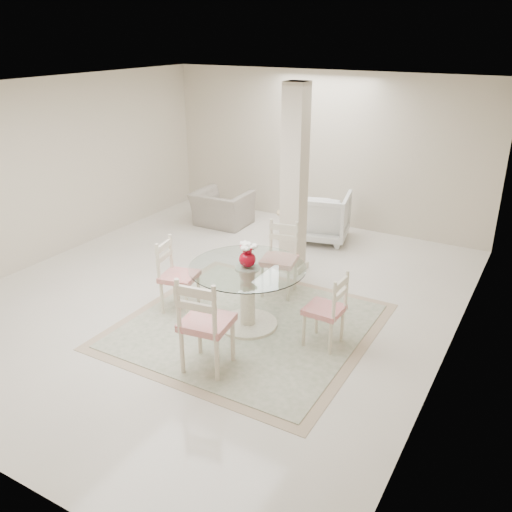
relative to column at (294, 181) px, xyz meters
The scene contains 13 objects.
ground 1.94m from the column, 111.04° to the right, with size 7.00×7.00×0.00m, color white.
room_shell 1.48m from the column, 111.04° to the right, with size 6.02×7.02×2.71m.
column is the anchor object (origin of this frame).
area_rug 2.25m from the column, 80.96° to the right, with size 2.87×2.87×0.02m.
dining_table 2.04m from the column, 80.96° to the right, with size 1.37×1.37×0.79m.
red_vase 1.85m from the column, 80.94° to the right, with size 0.23×0.22×0.30m.
dining_chair_east 2.30m from the column, 52.86° to the right, with size 0.41×0.41×0.99m.
dining_chair_north 1.11m from the column, 75.66° to the right, with size 0.51×0.51×1.09m.
dining_chair_west 2.16m from the column, 111.36° to the right, with size 0.49×0.49×1.05m.
dining_chair_south 2.92m from the column, 82.52° to the right, with size 0.55×0.55×1.21m.
recliner_taupe 2.53m from the column, 149.87° to the left, with size 0.96×0.84×0.63m, color gray.
armchair_white 1.66m from the column, 95.60° to the left, with size 0.89×0.91×0.83m, color white.
side_table 1.73m from the column, 118.21° to the left, with size 0.45×0.45×0.47m.
Camera 1 is at (3.71, -5.40, 3.33)m, focal length 38.00 mm.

